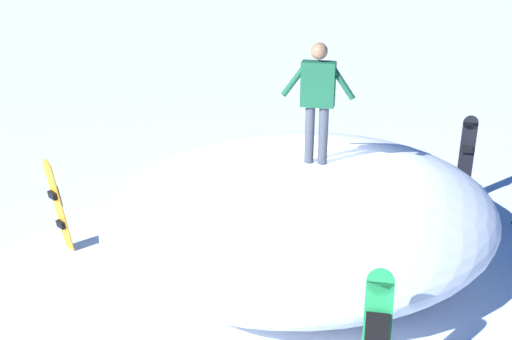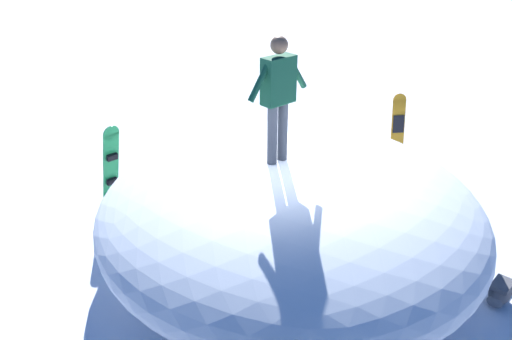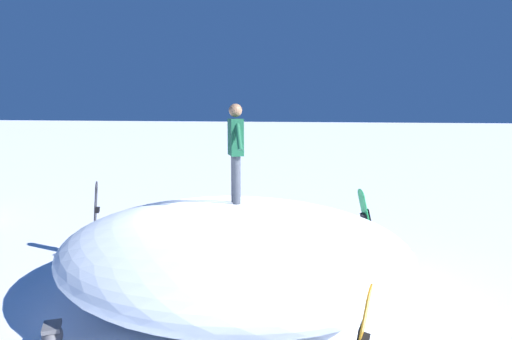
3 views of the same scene
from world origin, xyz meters
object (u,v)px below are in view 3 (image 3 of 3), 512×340
snowboard_tertiary_upright (96,218)px  backpack_far (143,233)px  snowboard_primary_upright (367,223)px  snowboarder_standing (236,146)px  backpack_near (52,335)px

snowboard_tertiary_upright → backpack_far: (1.40, -0.39, -0.69)m
snowboard_primary_upright → snowboard_tertiary_upright: size_ratio=0.93×
backpack_far → snowboard_tertiary_upright: bearing=164.5°
snowboarder_standing → backpack_near: 4.08m
snowboard_primary_upright → snowboard_tertiary_upright: bearing=102.4°
snowboarder_standing → backpack_far: size_ratio=3.05×
snowboard_primary_upright → backpack_near: size_ratio=2.51×
snowboard_tertiary_upright → backpack_far: snowboard_tertiary_upright is taller
snowboarder_standing → snowboard_primary_upright: size_ratio=1.11×
snowboarder_standing → backpack_far: snowboarder_standing is taller
snowboarder_standing → snowboard_tertiary_upright: bearing=74.1°
snowboard_primary_upright → snowboard_tertiary_upright: 6.01m
snowboard_tertiary_upright → backpack_near: size_ratio=2.71×
snowboarder_standing → backpack_near: size_ratio=2.78×
snowboarder_standing → snowboard_tertiary_upright: 4.10m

